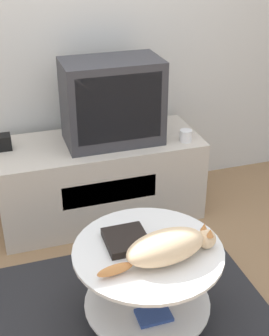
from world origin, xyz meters
The scene contains 10 objects.
ground_plane centered at (0.00, 0.00, 0.00)m, with size 12.00×12.00×0.00m, color #93704C.
wall_back centered at (0.00, 1.42, 1.30)m, with size 8.00×0.05×2.60m.
rug centered at (0.00, 0.00, 0.01)m, with size 1.47×1.24×0.02m.
tv_stand centered at (0.09, 1.05, 0.29)m, with size 1.37×0.57×0.57m.
tv centered at (0.19, 1.03, 0.85)m, with size 0.63×0.36×0.55m.
speaker centered at (-0.51, 1.12, 0.62)m, with size 0.10×0.10×0.10m.
mug centered at (0.65, 0.88, 0.61)m, with size 0.08×0.08×0.08m.
coffee_table centered at (0.07, -0.03, 0.31)m, with size 0.73×0.73×0.46m.
dvd_box centered at (-0.02, 0.04, 0.50)m, with size 0.20×0.22×0.04m.
cat centered at (0.13, -0.13, 0.56)m, with size 0.61×0.24×0.15m.
Camera 1 is at (-0.54, -1.72, 1.89)m, focal length 50.00 mm.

